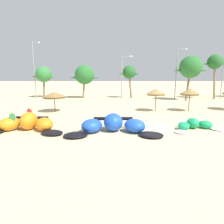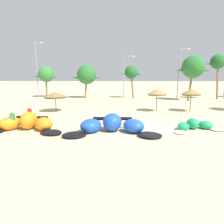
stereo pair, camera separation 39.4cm
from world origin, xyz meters
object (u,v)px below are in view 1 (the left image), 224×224
(lamppost_west_center, at_px, (123,75))
(person_near_kites, at_px, (12,121))
(beach_umbrella_near_van, at_px, (54,95))
(beach_umbrella_middle, at_px, (156,92))
(lamppost_east, at_px, (223,74))
(palm_center_left, at_px, (190,67))
(lamppost_west, at_px, (34,68))
(kite_left, at_px, (113,125))
(palm_left_of_gap, at_px, (129,73))
(kite_left_of_center, at_px, (194,125))
(palm_leftmost, at_px, (43,75))
(beach_umbrella_near_palms, at_px, (190,92))
(palm_left, at_px, (84,75))
(lamppost_east_center, at_px, (177,71))
(person_by_umbrellas, at_px, (29,116))
(palm_center_right, at_px, (215,63))
(kite_far_left, at_px, (27,124))

(lamppost_west_center, bearing_deg, person_near_kites, -115.01)
(beach_umbrella_near_van, xyz_separation_m, beach_umbrella_middle, (12.58, 0.33, 0.36))
(lamppost_east, bearing_deg, beach_umbrella_middle, -140.47)
(palm_center_left, bearing_deg, beach_umbrella_middle, -128.11)
(palm_center_left, relative_size, lamppost_west, 0.72)
(beach_umbrella_near_van, height_order, beach_umbrella_middle, beach_umbrella_middle)
(kite_left, distance_m, palm_left_of_gap, 23.88)
(beach_umbrella_near_van, distance_m, beach_umbrella_middle, 12.59)
(kite_left_of_center, height_order, palm_leftmost, palm_leftmost)
(beach_umbrella_near_palms, bearing_deg, beach_umbrella_middle, -179.30)
(kite_left, xyz_separation_m, palm_left, (-5.46, 23.18, 3.98))
(beach_umbrella_middle, relative_size, palm_left, 0.45)
(palm_center_left, xyz_separation_m, lamppost_east_center, (-1.84, 1.44, -0.68))
(person_by_umbrellas, height_order, lamppost_east_center, lamppost_east_center)
(palm_leftmost, bearing_deg, lamppost_west_center, -8.52)
(kite_left_of_center, distance_m, palm_leftmost, 31.68)
(palm_center_right, xyz_separation_m, lamppost_east_center, (-7.14, -0.78, -1.60))
(kite_left, bearing_deg, beach_umbrella_middle, 59.29)
(lamppost_west_center, bearing_deg, kite_left, -95.02)
(kite_left_of_center, distance_m, person_near_kites, 15.10)
(person_near_kites, bearing_deg, kite_far_left, 5.51)
(person_by_umbrellas, relative_size, palm_leftmost, 0.26)
(palm_leftmost, xyz_separation_m, palm_center_left, (27.51, -4.87, 1.24))
(beach_umbrella_near_palms, distance_m, lamppost_east, 16.93)
(kite_left_of_center, bearing_deg, kite_left, -172.53)
(kite_left_of_center, xyz_separation_m, beach_umbrella_near_palms, (2.71, 8.20, 2.10))
(kite_left_of_center, distance_m, beach_umbrella_near_van, 16.21)
(lamppost_east_center, bearing_deg, lamppost_west_center, 173.82)
(kite_left, distance_m, lamppost_east_center, 24.57)
(palm_center_right, xyz_separation_m, lamppost_west, (-34.35, 2.20, -0.82))
(palm_leftmost, bearing_deg, person_by_umbrellas, -74.38)
(palm_leftmost, bearing_deg, lamppost_east, -4.60)
(palm_center_left, xyz_separation_m, palm_center_right, (5.30, 2.21, 0.92))
(kite_left, xyz_separation_m, lamppost_west_center, (1.94, 22.11, 4.05))
(kite_left_of_center, xyz_separation_m, person_by_umbrellas, (-14.60, 1.60, 0.47))
(person_by_umbrellas, height_order, palm_left, palm_left)
(kite_left, xyz_separation_m, beach_umbrella_near_van, (-7.21, 8.72, 1.54))
(beach_umbrella_near_van, distance_m, lamppost_east_center, 22.87)
(kite_left, bearing_deg, beach_umbrella_near_van, 129.57)
(kite_left_of_center, distance_m, palm_center_right, 24.99)
(kite_left_of_center, relative_size, beach_umbrella_near_palms, 1.64)
(palm_left, height_order, palm_center_right, palm_center_right)
(beach_umbrella_near_palms, xyz_separation_m, palm_center_left, (4.06, 10.50, 3.40))
(kite_far_left, height_order, beach_umbrella_near_palms, beach_umbrella_near_palms)
(lamppost_east_center, height_order, lamppost_east, lamppost_east_center)
(beach_umbrella_middle, relative_size, person_by_umbrellas, 1.77)
(beach_umbrella_middle, xyz_separation_m, palm_leftmost, (-19.23, 15.42, 2.16))
(beach_umbrella_near_van, relative_size, beach_umbrella_near_palms, 0.99)
(beach_umbrella_near_van, xyz_separation_m, beach_umbrella_near_palms, (16.80, 0.38, 0.35))
(kite_far_left, relative_size, beach_umbrella_middle, 2.42)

